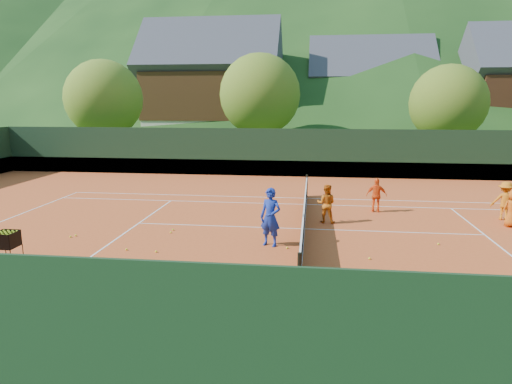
# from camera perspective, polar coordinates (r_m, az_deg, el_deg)

# --- Properties ---
(ground) EXTENTS (400.00, 400.00, 0.00)m
(ground) POSITION_cam_1_polar(r_m,az_deg,el_deg) (17.11, 6.01, -4.67)
(ground) COLOR #2E5019
(ground) RESTS_ON ground
(clay_court) EXTENTS (40.00, 24.00, 0.02)m
(clay_court) POSITION_cam_1_polar(r_m,az_deg,el_deg) (17.11, 6.01, -4.64)
(clay_court) COLOR #C44C1F
(clay_court) RESTS_ON ground
(coach) EXTENTS (0.82, 0.67, 1.92)m
(coach) POSITION_cam_1_polar(r_m,az_deg,el_deg) (14.85, 1.82, -3.17)
(coach) COLOR navy
(coach) RESTS_ON clay_court
(student_a) EXTENTS (0.81, 0.68, 1.51)m
(student_a) POSITION_cam_1_polar(r_m,az_deg,el_deg) (17.91, 8.77, -1.45)
(student_a) COLOR #D36312
(student_a) RESTS_ON clay_court
(student_b) EXTENTS (0.89, 0.45, 1.46)m
(student_b) POSITION_cam_1_polar(r_m,az_deg,el_deg) (20.08, 14.84, -0.40)
(student_b) COLOR #FE5616
(student_b) RESTS_ON clay_court
(student_c) EXTENTS (0.70, 0.47, 1.41)m
(student_c) POSITION_cam_1_polar(r_m,az_deg,el_deg) (19.64, 29.40, -1.82)
(student_c) COLOR #CE5812
(student_c) RESTS_ON clay_court
(student_d) EXTENTS (1.10, 0.77, 1.55)m
(student_d) POSITION_cam_1_polar(r_m,az_deg,el_deg) (20.67, 28.66, -0.97)
(student_d) COLOR orange
(student_d) RESTS_ON clay_court
(tennis_ball_0) EXTENTS (0.07, 0.07, 0.07)m
(tennis_ball_0) POSITION_cam_1_polar(r_m,az_deg,el_deg) (12.78, -10.32, -10.16)
(tennis_ball_0) COLOR #E8F328
(tennis_ball_0) RESTS_ON clay_court
(tennis_ball_2) EXTENTS (0.07, 0.07, 0.07)m
(tennis_ball_2) POSITION_cam_1_polar(r_m,az_deg,el_deg) (14.76, -12.39, -7.28)
(tennis_ball_2) COLOR #E8F328
(tennis_ball_2) RESTS_ON clay_court
(tennis_ball_3) EXTENTS (0.07, 0.07, 0.07)m
(tennis_ball_3) POSITION_cam_1_polar(r_m,az_deg,el_deg) (10.05, -9.26, -16.33)
(tennis_ball_3) COLOR #E8F328
(tennis_ball_3) RESTS_ON clay_court
(tennis_ball_4) EXTENTS (0.07, 0.07, 0.07)m
(tennis_ball_4) POSITION_cam_1_polar(r_m,az_deg,el_deg) (9.60, 24.93, -18.72)
(tennis_ball_4) COLOR #E8F328
(tennis_ball_4) RESTS_ON clay_court
(tennis_ball_5) EXTENTS (0.07, 0.07, 0.07)m
(tennis_ball_5) POSITION_cam_1_polar(r_m,az_deg,el_deg) (10.07, 2.80, -16.13)
(tennis_ball_5) COLOR #E8F328
(tennis_ball_5) RESTS_ON clay_court
(tennis_ball_6) EXTENTS (0.07, 0.07, 0.07)m
(tennis_ball_6) POSITION_cam_1_polar(r_m,az_deg,el_deg) (14.23, 14.00, -8.05)
(tennis_ball_6) COLOR #E8F328
(tennis_ball_6) RESTS_ON clay_court
(tennis_ball_7) EXTENTS (0.07, 0.07, 0.07)m
(tennis_ball_7) POSITION_cam_1_polar(r_m,az_deg,el_deg) (11.41, -6.05, -12.73)
(tennis_ball_7) COLOR #E8F328
(tennis_ball_7) RESTS_ON clay_court
(tennis_ball_8) EXTENTS (0.07, 0.07, 0.07)m
(tennis_ball_8) POSITION_cam_1_polar(r_m,az_deg,el_deg) (13.56, -13.74, -9.03)
(tennis_ball_8) COLOR #E8F328
(tennis_ball_8) RESTS_ON clay_court
(tennis_ball_9) EXTENTS (0.07, 0.07, 0.07)m
(tennis_ball_9) POSITION_cam_1_polar(r_m,az_deg,el_deg) (17.20, -22.18, -5.19)
(tennis_ball_9) COLOR #E8F328
(tennis_ball_9) RESTS_ON clay_court
(tennis_ball_10) EXTENTS (0.07, 0.07, 0.07)m
(tennis_ball_10) POSITION_cam_1_polar(r_m,az_deg,el_deg) (10.87, -26.86, -15.24)
(tennis_ball_10) COLOR #E8F328
(tennis_ball_10) RESTS_ON clay_court
(tennis_ball_11) EXTENTS (0.07, 0.07, 0.07)m
(tennis_ball_11) POSITION_cam_1_polar(r_m,az_deg,el_deg) (16.31, 21.84, -6.05)
(tennis_ball_11) COLOR #E8F328
(tennis_ball_11) RESTS_ON clay_court
(tennis_ball_12) EXTENTS (0.07, 0.07, 0.07)m
(tennis_ball_12) POSITION_cam_1_polar(r_m,az_deg,el_deg) (15.19, -15.88, -6.92)
(tennis_ball_12) COLOR #E8F328
(tennis_ball_12) RESTS_ON clay_court
(tennis_ball_13) EXTENTS (0.07, 0.07, 0.07)m
(tennis_ball_13) POSITION_cam_1_polar(r_m,az_deg,el_deg) (14.80, 3.91, -6.98)
(tennis_ball_13) COLOR #E8F328
(tennis_ball_13) RESTS_ON clay_court
(tennis_ball_14) EXTENTS (0.07, 0.07, 0.07)m
(tennis_ball_14) POSITION_cam_1_polar(r_m,az_deg,el_deg) (16.74, -10.61, -4.97)
(tennis_ball_14) COLOR #E8F328
(tennis_ball_14) RESTS_ON clay_court
(tennis_ball_15) EXTENTS (0.07, 0.07, 0.07)m
(tennis_ball_15) POSITION_cam_1_polar(r_m,az_deg,el_deg) (17.07, -10.33, -4.65)
(tennis_ball_15) COLOR #E8F328
(tennis_ball_15) RESTS_ON clay_court
(tennis_ball_16) EXTENTS (0.07, 0.07, 0.07)m
(tennis_ball_16) POSITION_cam_1_polar(r_m,az_deg,el_deg) (12.59, 12.43, -10.58)
(tennis_ball_16) COLOR #E8F328
(tennis_ball_16) RESTS_ON clay_court
(tennis_ball_17) EXTENTS (0.07, 0.07, 0.07)m
(tennis_ball_17) POSITION_cam_1_polar(r_m,az_deg,el_deg) (12.02, 9.76, -11.56)
(tennis_ball_17) COLOR #E8F328
(tennis_ball_17) RESTS_ON clay_court
(tennis_ball_18) EXTENTS (0.07, 0.07, 0.07)m
(tennis_ball_18) POSITION_cam_1_polar(r_m,az_deg,el_deg) (17.30, -21.61, -5.06)
(tennis_ball_18) COLOR #E8F328
(tennis_ball_18) RESTS_ON clay_court
(tennis_ball_19) EXTENTS (0.07, 0.07, 0.07)m
(tennis_ball_19) POSITION_cam_1_polar(r_m,az_deg,el_deg) (12.84, -17.98, -10.44)
(tennis_ball_19) COLOR #E8F328
(tennis_ball_19) RESTS_ON clay_court
(tennis_ball_20) EXTENTS (0.07, 0.07, 0.07)m
(tennis_ball_20) POSITION_cam_1_polar(r_m,az_deg,el_deg) (9.11, -4.86, -19.32)
(tennis_ball_20) COLOR #E8F328
(tennis_ball_20) RESTS_ON clay_court
(court_lines) EXTENTS (23.83, 11.03, 0.00)m
(court_lines) POSITION_cam_1_polar(r_m,az_deg,el_deg) (17.10, 6.01, -4.60)
(court_lines) COLOR white
(court_lines) RESTS_ON clay_court
(tennis_net) EXTENTS (0.10, 12.07, 1.10)m
(tennis_net) POSITION_cam_1_polar(r_m,az_deg,el_deg) (16.97, 6.04, -2.98)
(tennis_net) COLOR black
(tennis_net) RESTS_ON clay_court
(perimeter_fence) EXTENTS (40.40, 24.24, 3.00)m
(perimeter_fence) POSITION_cam_1_polar(r_m,az_deg,el_deg) (16.81, 6.10, -0.51)
(perimeter_fence) COLOR black
(perimeter_fence) RESTS_ON clay_court
(ball_hopper) EXTENTS (0.57, 0.57, 1.00)m
(ball_hopper) POSITION_cam_1_polar(r_m,az_deg,el_deg) (14.97, -28.71, -5.32)
(ball_hopper) COLOR black
(ball_hopper) RESTS_ON clay_court
(chalet_left) EXTENTS (13.80, 9.93, 12.92)m
(chalet_left) POSITION_cam_1_polar(r_m,az_deg,el_deg) (47.58, -5.48, 12.40)
(chalet_left) COLOR beige
(chalet_left) RESTS_ON ground
(chalet_mid) EXTENTS (12.65, 8.82, 11.45)m
(chalet_mid) POSITION_cam_1_polar(r_m,az_deg,el_deg) (50.78, 13.87, 11.32)
(chalet_mid) COLOR beige
(chalet_mid) RESTS_ON ground
(tree_a) EXTENTS (6.00, 6.00, 7.88)m
(tree_a) POSITION_cam_1_polar(r_m,az_deg,el_deg) (38.09, -18.51, 11.00)
(tree_a) COLOR #432B1A
(tree_a) RESTS_ON ground
(tree_b) EXTENTS (6.40, 6.40, 8.40)m
(tree_b) POSITION_cam_1_polar(r_m,az_deg,el_deg) (36.70, 0.46, 12.09)
(tree_b) COLOR #402819
(tree_b) RESTS_ON ground
(tree_c) EXTENTS (5.60, 5.60, 7.35)m
(tree_c) POSITION_cam_1_polar(r_m,az_deg,el_deg) (36.77, 22.85, 10.21)
(tree_c) COLOR #3F2A19
(tree_c) RESTS_ON ground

